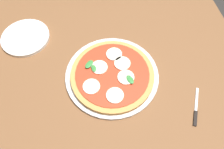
{
  "coord_description": "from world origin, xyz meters",
  "views": [
    {
      "loc": [
        0.46,
        -0.1,
        1.47
      ],
      "look_at": [
        0.05,
        -0.03,
        0.77
      ],
      "focal_mm": 34.21,
      "sensor_mm": 36.0,
      "label": 1
    }
  ],
  "objects_px": {
    "pizza": "(112,75)",
    "plate_white": "(26,37)",
    "dining_table": "(118,76)",
    "knife": "(196,111)",
    "serving_tray": "(112,75)"
  },
  "relations": [
    {
      "from": "knife",
      "to": "serving_tray",
      "type": "bearing_deg",
      "value": -125.91
    },
    {
      "from": "dining_table",
      "to": "knife",
      "type": "xyz_separation_m",
      "value": [
        0.24,
        0.23,
        0.1
      ]
    },
    {
      "from": "plate_white",
      "to": "serving_tray",
      "type": "bearing_deg",
      "value": 53.65
    },
    {
      "from": "dining_table",
      "to": "knife",
      "type": "height_order",
      "value": "knife"
    },
    {
      "from": "dining_table",
      "to": "knife",
      "type": "bearing_deg",
      "value": 43.73
    },
    {
      "from": "serving_tray",
      "to": "pizza",
      "type": "distance_m",
      "value": 0.02
    },
    {
      "from": "serving_tray",
      "to": "plate_white",
      "type": "xyz_separation_m",
      "value": [
        -0.24,
        -0.33,
        0.0
      ]
    },
    {
      "from": "serving_tray",
      "to": "knife",
      "type": "distance_m",
      "value": 0.33
    },
    {
      "from": "pizza",
      "to": "knife",
      "type": "distance_m",
      "value": 0.32
    },
    {
      "from": "pizza",
      "to": "plate_white",
      "type": "xyz_separation_m",
      "value": [
        -0.25,
        -0.33,
        -0.02
      ]
    },
    {
      "from": "serving_tray",
      "to": "plate_white",
      "type": "relative_size",
      "value": 1.75
    },
    {
      "from": "pizza",
      "to": "plate_white",
      "type": "relative_size",
      "value": 1.55
    },
    {
      "from": "pizza",
      "to": "plate_white",
      "type": "bearing_deg",
      "value": -127.31
    },
    {
      "from": "pizza",
      "to": "dining_table",
      "type": "bearing_deg",
      "value": 149.57
    },
    {
      "from": "knife",
      "to": "plate_white",
      "type": "bearing_deg",
      "value": -126.16
    }
  ]
}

